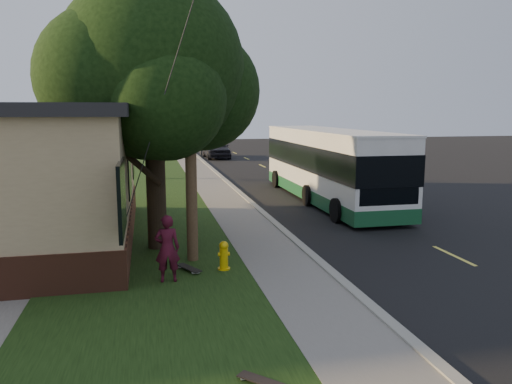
{
  "coord_description": "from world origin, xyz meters",
  "views": [
    {
      "loc": [
        -4.43,
        -12.17,
        4.08
      ],
      "look_at": [
        -1.04,
        3.27,
        1.5
      ],
      "focal_mm": 35.0,
      "sensor_mm": 36.0,
      "label": 1
    }
  ],
  "objects_px": {
    "utility_pole": "(189,89)",
    "transit_bus": "(328,163)",
    "skateboard_main": "(189,268)",
    "skateboard_spare": "(263,381)",
    "leafy_tree": "(153,72)",
    "bare_tree_near": "(162,144)",
    "dumpster": "(44,199)",
    "distant_car": "(216,148)",
    "traffic_signal": "(200,121)",
    "bare_tree_far": "(164,136)",
    "fire_hydrant": "(224,256)",
    "skateboarder": "(167,248)"
  },
  "relations": [
    {
      "from": "utility_pole",
      "to": "transit_bus",
      "type": "height_order",
      "value": "utility_pole"
    },
    {
      "from": "skateboard_main",
      "to": "skateboard_spare",
      "type": "height_order",
      "value": "skateboard_main"
    },
    {
      "from": "leafy_tree",
      "to": "skateboard_spare",
      "type": "relative_size",
      "value": 10.86
    },
    {
      "from": "bare_tree_near",
      "to": "dumpster",
      "type": "height_order",
      "value": "bare_tree_near"
    },
    {
      "from": "bare_tree_near",
      "to": "distant_car",
      "type": "distance_m",
      "value": 14.09
    },
    {
      "from": "leafy_tree",
      "to": "dumpster",
      "type": "relative_size",
      "value": 4.19
    },
    {
      "from": "distant_car",
      "to": "dumpster",
      "type": "bearing_deg",
      "value": -114.3
    },
    {
      "from": "traffic_signal",
      "to": "dumpster",
      "type": "xyz_separation_m",
      "value": [
        -8.87,
        -25.85,
        -2.45
      ]
    },
    {
      "from": "skateboard_spare",
      "to": "transit_bus",
      "type": "bearing_deg",
      "value": 66.21
    },
    {
      "from": "traffic_signal",
      "to": "skateboard_main",
      "type": "xyz_separation_m",
      "value": [
        -3.99,
        -33.92,
        -3.03
      ]
    },
    {
      "from": "bare_tree_near",
      "to": "skateboard_main",
      "type": "xyz_separation_m",
      "value": [
        0.01,
        -17.92,
        -2.02
      ]
    },
    {
      "from": "traffic_signal",
      "to": "skateboard_main",
      "type": "relative_size",
      "value": 6.16
    },
    {
      "from": "bare_tree_far",
      "to": "skateboard_spare",
      "type": "relative_size",
      "value": 5.61
    },
    {
      "from": "leafy_tree",
      "to": "distant_car",
      "type": "bearing_deg",
      "value": 78.71
    },
    {
      "from": "fire_hydrant",
      "to": "leafy_tree",
      "type": "distance_m",
      "value": 5.65
    },
    {
      "from": "utility_pole",
      "to": "bare_tree_far",
      "type": "xyz_separation_m",
      "value": [
        0.31,
        29.01,
        -2.63
      ]
    },
    {
      "from": "dumpster",
      "to": "bare_tree_near",
      "type": "bearing_deg",
      "value": 63.67
    },
    {
      "from": "skateboard_main",
      "to": "skateboard_spare",
      "type": "xyz_separation_m",
      "value": [
        0.61,
        -5.61,
        -0.01
      ]
    },
    {
      "from": "utility_pole",
      "to": "skateboard_main",
      "type": "relative_size",
      "value": 10.16
    },
    {
      "from": "bare_tree_far",
      "to": "skateboarder",
      "type": "relative_size",
      "value": 2.5
    },
    {
      "from": "skateboarder",
      "to": "dumpster",
      "type": "relative_size",
      "value": 0.87
    },
    {
      "from": "transit_bus",
      "to": "skateboarder",
      "type": "distance_m",
      "value": 12.39
    },
    {
      "from": "distant_car",
      "to": "bare_tree_near",
      "type": "bearing_deg",
      "value": -111.93
    },
    {
      "from": "bare_tree_far",
      "to": "transit_bus",
      "type": "distance_m",
      "value": 21.9
    },
    {
      "from": "skateboard_main",
      "to": "distant_car",
      "type": "relative_size",
      "value": 0.18
    },
    {
      "from": "skateboarder",
      "to": "distant_car",
      "type": "height_order",
      "value": "distant_car"
    },
    {
      "from": "leafy_tree",
      "to": "bare_tree_near",
      "type": "distance_m",
      "value": 15.66
    },
    {
      "from": "fire_hydrant",
      "to": "distant_car",
      "type": "distance_m",
      "value": 31.38
    },
    {
      "from": "fire_hydrant",
      "to": "bare_tree_far",
      "type": "bearing_deg",
      "value": 90.76
    },
    {
      "from": "skateboarder",
      "to": "skateboard_main",
      "type": "relative_size",
      "value": 1.81
    },
    {
      "from": "utility_pole",
      "to": "traffic_signal",
      "type": "relative_size",
      "value": 1.65
    },
    {
      "from": "fire_hydrant",
      "to": "skateboard_main",
      "type": "xyz_separation_m",
      "value": [
        -0.89,
        0.08,
        -0.3
      ]
    },
    {
      "from": "utility_pole",
      "to": "distant_car",
      "type": "distance_m",
      "value": 30.73
    },
    {
      "from": "bare_tree_near",
      "to": "skateboard_spare",
      "type": "bearing_deg",
      "value": -88.48
    },
    {
      "from": "leafy_tree",
      "to": "transit_bus",
      "type": "bearing_deg",
      "value": 39.82
    },
    {
      "from": "bare_tree_far",
      "to": "distant_car",
      "type": "xyz_separation_m",
      "value": [
        4.51,
        1.11,
        -1.15
      ]
    },
    {
      "from": "skateboard_spare",
      "to": "distant_car",
      "type": "height_order",
      "value": "distant_car"
    },
    {
      "from": "fire_hydrant",
      "to": "leafy_tree",
      "type": "xyz_separation_m",
      "value": [
        -1.57,
        2.65,
        4.73
      ]
    },
    {
      "from": "bare_tree_near",
      "to": "skateboard_spare",
      "type": "distance_m",
      "value": 23.63
    },
    {
      "from": "bare_tree_near",
      "to": "traffic_signal",
      "type": "height_order",
      "value": "traffic_signal"
    },
    {
      "from": "leafy_tree",
      "to": "traffic_signal",
      "type": "height_order",
      "value": "leafy_tree"
    },
    {
      "from": "bare_tree_far",
      "to": "dumpster",
      "type": "xyz_separation_m",
      "value": [
        -5.37,
        -21.85,
        -1.29
      ]
    },
    {
      "from": "utility_pole",
      "to": "transit_bus",
      "type": "distance_m",
      "value": 11.04
    },
    {
      "from": "skateboarder",
      "to": "dumpster",
      "type": "height_order",
      "value": "skateboarder"
    },
    {
      "from": "traffic_signal",
      "to": "skateboard_spare",
      "type": "height_order",
      "value": "traffic_signal"
    },
    {
      "from": "utility_pole",
      "to": "bare_tree_far",
      "type": "bearing_deg",
      "value": 89.4
    },
    {
      "from": "leafy_tree",
      "to": "dumpster",
      "type": "distance_m",
      "value": 8.23
    },
    {
      "from": "fire_hydrant",
      "to": "traffic_signal",
      "type": "distance_m",
      "value": 34.25
    },
    {
      "from": "skateboard_spare",
      "to": "utility_pole",
      "type": "bearing_deg",
      "value": 93.78
    },
    {
      "from": "traffic_signal",
      "to": "skateboard_spare",
      "type": "bearing_deg",
      "value": -94.88
    }
  ]
}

